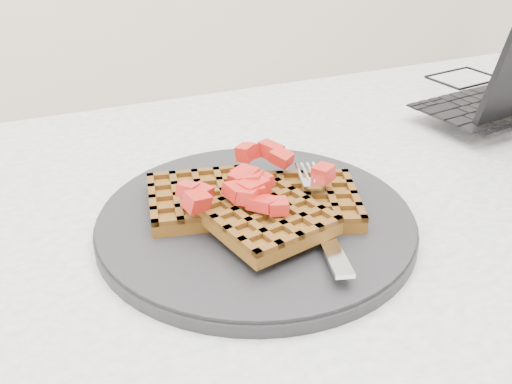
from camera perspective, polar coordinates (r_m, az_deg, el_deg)
table at (r=0.65m, az=6.97°, el=-11.07°), size 1.20×0.80×0.75m
plate at (r=0.56m, az=0.00°, el=-2.88°), size 0.31×0.31×0.02m
waffles at (r=0.54m, az=0.18°, el=-1.35°), size 0.22×0.19×0.03m
strawberry_pile at (r=0.53m, az=0.00°, el=1.31°), size 0.15×0.15×0.02m
fork at (r=0.53m, az=6.27°, el=-2.53°), size 0.07×0.18×0.02m
laptop at (r=0.92m, az=23.99°, el=9.82°), size 0.35×0.28×0.22m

